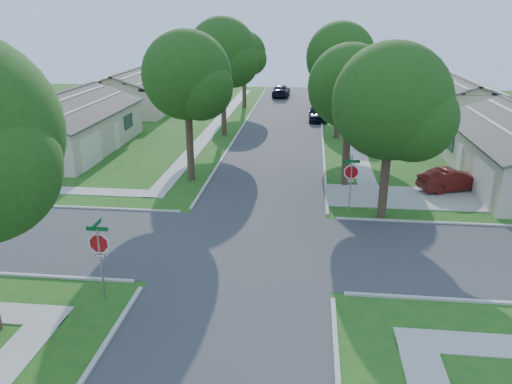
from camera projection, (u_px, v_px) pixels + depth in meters
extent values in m
plane|color=#1E5517|center=(248.00, 247.00, 22.14)|extent=(100.00, 100.00, 0.00)
cube|color=#333335|center=(248.00, 246.00, 22.14)|extent=(7.00, 100.00, 0.02)
cube|color=#9E9B91|center=(349.00, 125.00, 45.80)|extent=(1.20, 40.00, 0.04)
cube|color=#9E9B91|center=(219.00, 122.00, 47.06)|extent=(1.20, 40.00, 0.04)
cube|color=#9E9B91|center=(404.00, 197.00, 27.95)|extent=(8.80, 3.60, 0.05)
cube|color=gray|center=(101.00, 264.00, 17.77)|extent=(0.06, 0.06, 2.70)
cylinder|color=white|center=(99.00, 244.00, 17.50)|extent=(1.05, 0.02, 1.05)
cylinder|color=#A90B10|center=(99.00, 244.00, 17.50)|extent=(0.90, 0.03, 0.90)
cube|color=#A90B10|center=(100.00, 256.00, 17.66)|extent=(0.34, 0.03, 0.12)
cube|color=white|center=(100.00, 256.00, 17.66)|extent=(0.30, 0.03, 0.08)
cube|color=#0C5426|center=(97.00, 229.00, 17.31)|extent=(0.80, 0.02, 0.16)
cube|color=#0C5426|center=(96.00, 224.00, 17.24)|extent=(0.02, 0.80, 0.16)
cube|color=gray|center=(350.00, 187.00, 25.58)|extent=(0.06, 0.06, 2.70)
cylinder|color=white|center=(351.00, 172.00, 25.31)|extent=(1.05, 0.02, 1.05)
cylinder|color=#A90B10|center=(351.00, 172.00, 25.31)|extent=(0.90, 0.03, 0.90)
cube|color=#A90B10|center=(351.00, 181.00, 25.47)|extent=(0.34, 0.03, 0.12)
cube|color=white|center=(351.00, 181.00, 25.47)|extent=(0.30, 0.03, 0.08)
cube|color=#0C5426|center=(352.00, 161.00, 25.12)|extent=(0.80, 0.02, 0.16)
cube|color=#0C5426|center=(352.00, 158.00, 25.06)|extent=(0.02, 0.80, 0.16)
cylinder|color=#38281C|center=(346.00, 153.00, 29.39)|extent=(0.44, 0.44, 3.95)
sphere|color=#214110|center=(350.00, 86.00, 28.06)|extent=(4.80, 4.80, 4.80)
sphere|color=#214110|center=(366.00, 98.00, 27.73)|extent=(3.46, 3.46, 3.46)
sphere|color=#214110|center=(337.00, 93.00, 28.86)|extent=(3.26, 3.26, 3.26)
cylinder|color=#38281C|center=(338.00, 112.00, 40.55)|extent=(0.44, 0.44, 4.30)
sphere|color=#214110|center=(341.00, 57.00, 39.06)|extent=(5.40, 5.40, 5.40)
sphere|color=#214110|center=(353.00, 66.00, 38.69)|extent=(3.89, 3.89, 3.89)
sphere|color=#214110|center=(330.00, 63.00, 39.96)|extent=(3.67, 3.67, 3.67)
cylinder|color=#38281C|center=(332.00, 89.00, 52.71)|extent=(0.44, 0.44, 4.20)
sphere|color=#214110|center=(334.00, 49.00, 51.31)|extent=(5.00, 5.00, 5.00)
sphere|color=#214110|center=(343.00, 56.00, 50.96)|extent=(3.60, 3.60, 3.60)
sphere|color=#214110|center=(327.00, 53.00, 52.14)|extent=(3.40, 3.40, 3.40)
cylinder|color=#38281C|center=(190.00, 146.00, 30.31)|extent=(0.44, 0.44, 4.25)
sphere|color=#214110|center=(187.00, 75.00, 28.87)|extent=(5.20, 5.20, 5.20)
sphere|color=#214110|center=(201.00, 88.00, 28.51)|extent=(3.74, 3.74, 3.74)
sphere|color=#214110|center=(177.00, 82.00, 29.73)|extent=(3.54, 3.54, 3.54)
cylinder|color=#38281C|center=(224.00, 109.00, 41.49)|extent=(0.44, 0.44, 4.44)
sphere|color=#214110|center=(222.00, 52.00, 39.95)|extent=(5.60, 5.60, 5.60)
sphere|color=#214110|center=(234.00, 62.00, 39.56)|extent=(4.03, 4.03, 4.03)
sphere|color=#214110|center=(214.00, 59.00, 40.88)|extent=(3.81, 3.81, 3.81)
cylinder|color=#38281C|center=(244.00, 89.00, 53.73)|extent=(0.44, 0.44, 3.90)
sphere|color=#214110|center=(244.00, 53.00, 52.45)|extent=(4.60, 4.60, 4.60)
sphere|color=#214110|center=(251.00, 59.00, 52.13)|extent=(3.31, 3.31, 3.31)
sphere|color=#214110|center=(238.00, 57.00, 53.21)|extent=(3.13, 3.13, 3.13)
cylinder|color=#38281C|center=(384.00, 183.00, 24.81)|extent=(0.44, 0.44, 3.54)
sphere|color=#214110|center=(392.00, 101.00, 23.42)|extent=(5.60, 5.60, 5.60)
sphere|color=#214110|center=(414.00, 119.00, 23.03)|extent=(4.03, 4.03, 4.03)
sphere|color=#214110|center=(371.00, 110.00, 24.35)|extent=(3.81, 3.81, 3.81)
cube|color=#423C38|center=(503.00, 125.00, 29.80)|extent=(4.42, 13.60, 1.56)
cube|color=silver|center=(482.00, 182.00, 27.16)|extent=(0.06, 3.20, 2.20)
cube|color=silver|center=(459.00, 160.00, 31.45)|extent=(0.06, 0.90, 2.00)
cube|color=#1E2633|center=(450.00, 142.00, 33.69)|extent=(0.06, 1.80, 1.10)
cube|color=beige|center=(454.00, 106.00, 47.11)|extent=(8.00, 13.00, 2.80)
cube|color=#423C38|center=(479.00, 85.00, 46.20)|extent=(4.42, 13.60, 1.56)
cube|color=#423C38|center=(435.00, 84.00, 46.62)|extent=(4.42, 13.60, 1.56)
cube|color=silver|center=(418.00, 117.00, 43.98)|extent=(0.06, 3.20, 2.20)
cube|color=silver|center=(409.00, 108.00, 48.27)|extent=(0.06, 0.90, 2.00)
cube|color=#1E2633|center=(405.00, 98.00, 50.51)|extent=(0.06, 1.80, 1.10)
cube|color=beige|center=(61.00, 131.00, 37.33)|extent=(8.00, 13.00, 2.80)
cube|color=#423C38|center=(84.00, 104.00, 36.43)|extent=(4.42, 13.60, 1.56)
cube|color=#423C38|center=(32.00, 103.00, 36.84)|extent=(4.42, 13.60, 1.56)
cube|color=silver|center=(92.00, 150.00, 33.37)|extent=(0.06, 3.20, 2.20)
cube|color=silver|center=(117.00, 136.00, 37.66)|extent=(0.06, 0.90, 2.00)
cube|color=#1E2633|center=(128.00, 121.00, 39.90)|extent=(0.06, 1.80, 1.10)
cube|color=beige|center=(137.00, 96.00, 53.22)|extent=(8.00, 13.00, 2.80)
cube|color=#423C38|center=(154.00, 76.00, 52.32)|extent=(4.42, 13.60, 1.56)
cube|color=#423C38|center=(117.00, 76.00, 52.73)|extent=(4.42, 13.60, 1.56)
cube|color=silver|center=(164.00, 105.00, 49.26)|extent=(0.06, 3.20, 2.20)
cube|color=silver|center=(176.00, 99.00, 53.55)|extent=(0.06, 0.90, 2.00)
cube|color=#1E2633|center=(181.00, 90.00, 55.79)|extent=(0.06, 1.80, 1.10)
imported|color=#521410|center=(452.00, 180.00, 28.93)|extent=(4.13, 2.71, 1.29)
imported|color=black|center=(318.00, 113.00, 47.57)|extent=(1.74, 4.23, 1.43)
imported|color=black|center=(281.00, 91.00, 61.15)|extent=(2.08, 4.91, 1.41)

